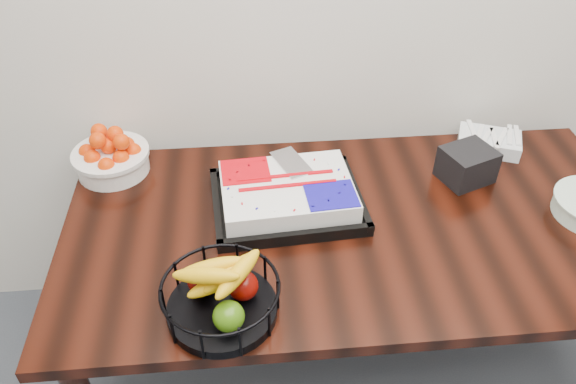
{
  "coord_description": "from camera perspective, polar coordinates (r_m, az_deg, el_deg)",
  "views": [
    {
      "loc": [
        -0.33,
        0.75,
        1.91
      ],
      "look_at": [
        -0.21,
        2.07,
        0.83
      ],
      "focal_mm": 35.0,
      "sensor_mm": 36.0,
      "label": 1
    }
  ],
  "objects": [
    {
      "name": "table",
      "position": [
        1.8,
        6.93,
        -5.05
      ],
      "size": [
        1.8,
        0.9,
        0.75
      ],
      "color": "black",
      "rests_on": "ground"
    },
    {
      "name": "tangerine_bowl",
      "position": [
        1.98,
        -17.59,
        3.71
      ],
      "size": [
        0.26,
        0.26,
        0.16
      ],
      "color": "white",
      "rests_on": "table"
    },
    {
      "name": "fruit_basket",
      "position": [
        1.44,
        -6.84,
        -10.42
      ],
      "size": [
        0.3,
        0.3,
        0.16
      ],
      "color": "black",
      "rests_on": "table"
    },
    {
      "name": "cake_tray",
      "position": [
        1.75,
        -0.09,
        -0.3
      ],
      "size": [
        0.49,
        0.39,
        0.1
      ],
      "color": "black",
      "rests_on": "table"
    },
    {
      "name": "napkin_box",
      "position": [
        1.95,
        17.72,
        2.67
      ],
      "size": [
        0.2,
        0.18,
        0.11
      ],
      "primitive_type": "cube",
      "rotation": [
        0.0,
        0.0,
        0.37
      ],
      "color": "black",
      "rests_on": "table"
    },
    {
      "name": "fork_bag",
      "position": [
        2.14,
        19.74,
        4.89
      ],
      "size": [
        0.25,
        0.21,
        0.06
      ],
      "color": "silver",
      "rests_on": "table"
    }
  ]
}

